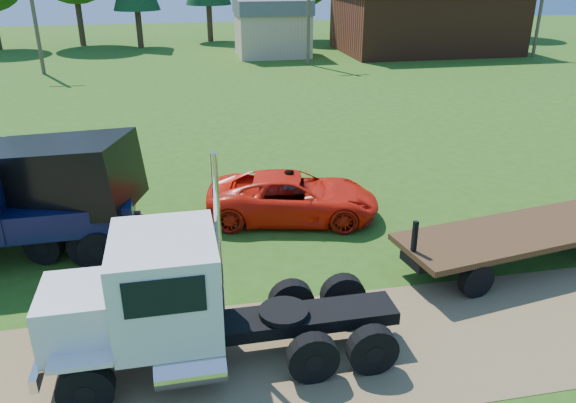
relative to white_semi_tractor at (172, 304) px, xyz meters
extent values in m
plane|color=#2B4F11|center=(4.88, -0.16, -1.49)|extent=(140.00, 140.00, 0.00)
cube|color=brown|center=(4.88, -0.16, -1.49)|extent=(120.00, 4.20, 0.01)
cube|color=black|center=(1.11, 0.03, -0.73)|extent=(7.14, 0.96, 0.29)
cylinder|color=black|center=(-1.64, -1.01, -0.97)|extent=(1.05, 0.34, 1.05)
cylinder|color=black|center=(-1.64, -1.01, -0.97)|extent=(0.37, 0.35, 0.37)
cylinder|color=black|center=(-1.66, 1.03, -0.97)|extent=(1.05, 0.34, 1.05)
cylinder|color=black|center=(-1.66, 1.03, -0.97)|extent=(0.37, 0.35, 0.37)
cylinder|color=black|center=(2.64, -0.97, -0.97)|extent=(1.05, 0.34, 1.05)
cylinder|color=black|center=(2.64, -0.97, -0.97)|extent=(0.37, 0.35, 0.37)
cylinder|color=black|center=(2.62, 1.06, -0.97)|extent=(1.05, 0.34, 1.05)
cylinder|color=black|center=(2.62, 1.06, -0.97)|extent=(0.37, 0.35, 0.37)
cylinder|color=black|center=(3.87, -0.96, -0.97)|extent=(1.05, 0.34, 1.05)
cylinder|color=black|center=(3.87, -0.96, -0.97)|extent=(0.37, 0.35, 0.37)
cylinder|color=black|center=(3.86, 1.07, -0.97)|extent=(1.05, 0.34, 1.05)
cylinder|color=black|center=(3.86, 1.07, -0.97)|extent=(0.37, 0.35, 0.37)
cube|color=silver|center=(-1.60, 0.01, -0.02)|extent=(1.72, 1.63, 1.14)
cube|color=silver|center=(-2.46, 0.00, -0.07)|extent=(0.09, 1.43, 0.95)
cube|color=silver|center=(-2.50, 0.00, -0.73)|extent=(0.16, 2.19, 0.29)
cube|color=silver|center=(-0.08, 0.02, 0.46)|extent=(2.02, 2.30, 2.00)
cube|color=black|center=(-1.06, 0.02, 0.88)|extent=(0.06, 1.90, 0.81)
cube|color=black|center=(-0.07, -1.13, 0.88)|extent=(1.43, 0.05, 0.71)
cube|color=black|center=(-0.09, 1.17, 0.88)|extent=(1.43, 0.05, 0.71)
cube|color=silver|center=(-1.64, -1.01, -0.35)|extent=(1.14, 0.44, 0.10)
cube|color=silver|center=(-1.66, 1.03, -0.35)|extent=(1.14, 0.44, 0.10)
cylinder|color=silver|center=(0.26, -1.07, -0.83)|extent=(1.34, 0.58, 0.57)
cylinder|color=silver|center=(1.01, 0.56, 0.69)|extent=(0.13, 0.13, 4.37)
cylinder|color=black|center=(2.25, 0.04, -0.51)|extent=(1.05, 1.05, 0.11)
cube|color=black|center=(-4.66, 6.52, -0.72)|extent=(7.66, 3.32, 0.29)
cylinder|color=black|center=(-3.50, 5.07, -0.96)|extent=(1.12, 0.65, 1.06)
cylinder|color=black|center=(-3.50, 5.07, -0.96)|extent=(0.47, 0.46, 0.37)
cylinder|color=black|center=(-2.88, 7.01, -0.96)|extent=(1.12, 0.65, 1.06)
cylinder|color=black|center=(-2.88, 7.01, -0.96)|extent=(0.47, 0.46, 0.37)
cylinder|color=black|center=(-2.31, 4.68, -0.96)|extent=(1.12, 0.65, 1.06)
cylinder|color=black|center=(-2.31, 4.68, -0.96)|extent=(0.47, 0.46, 0.37)
cylinder|color=black|center=(-1.68, 6.62, -0.96)|extent=(1.12, 0.65, 1.06)
cylinder|color=black|center=(-1.68, 6.62, -0.96)|extent=(0.47, 0.46, 0.37)
cube|color=black|center=(-3.01, 5.98, 0.68)|extent=(4.76, 3.52, 2.35)
cube|color=maroon|center=(-4.26, 5.50, -0.73)|extent=(6.74, 1.15, 0.29)
cylinder|color=black|center=(-2.03, 4.56, -0.97)|extent=(1.06, 0.37, 1.06)
cylinder|color=black|center=(-2.03, 4.56, -0.97)|extent=(0.38, 0.37, 0.37)
cylinder|color=black|center=(-2.08, 6.57, -0.97)|extent=(1.06, 0.37, 1.06)
cylinder|color=black|center=(-2.08, 6.57, -0.97)|extent=(0.38, 0.37, 0.37)
cube|color=black|center=(-2.73, 5.55, -0.20)|extent=(3.42, 2.30, 0.77)
imported|color=red|center=(3.81, 6.59, -0.74)|extent=(5.85, 3.60, 1.51)
cube|color=#372111|center=(9.40, 2.51, -0.54)|extent=(7.49, 3.34, 0.16)
cube|color=black|center=(9.40, 2.51, -0.77)|extent=(7.28, 2.09, 0.23)
cylinder|color=black|center=(7.32, 1.20, -1.04)|extent=(0.94, 0.42, 0.90)
cylinder|color=black|center=(7.01, 3.07, -1.04)|extent=(0.94, 0.42, 0.90)
cylinder|color=black|center=(11.47, 3.82, -1.04)|extent=(0.94, 0.42, 0.90)
cube|color=black|center=(5.92, 1.93, -0.09)|extent=(0.12, 0.12, 0.90)
imported|color=#999999|center=(3.67, 6.75, -0.68)|extent=(0.82, 0.65, 1.63)
cube|color=brown|center=(22.88, 39.84, 1.01)|extent=(15.00, 10.00, 5.00)
cube|color=tan|center=(8.88, 39.84, 0.31)|extent=(6.00, 5.00, 3.60)
cube|color=#55565A|center=(8.88, 39.84, 2.61)|extent=(6.20, 5.40, 1.20)
cylinder|color=brown|center=(-9.12, 34.84, 3.01)|extent=(0.28, 0.28, 9.00)
cylinder|color=brown|center=(10.88, 34.84, 3.01)|extent=(0.28, 0.28, 9.00)
cylinder|color=brown|center=(30.88, 34.84, 3.01)|extent=(0.28, 0.28, 9.00)
cylinder|color=#362216|center=(-8.27, 49.86, 0.59)|extent=(0.56, 0.56, 4.17)
cylinder|color=#362216|center=(4.22, 50.54, 0.33)|extent=(0.56, 0.56, 3.64)
cylinder|color=#362216|center=(13.70, 49.81, 0.27)|extent=(0.56, 0.56, 3.52)
cylinder|color=#362216|center=(21.70, 50.18, 0.54)|extent=(0.56, 0.56, 4.06)
cylinder|color=#362216|center=(34.43, 48.98, 0.37)|extent=(0.56, 0.56, 3.73)
cylinder|color=#362216|center=(-2.66, 47.49, 0.23)|extent=(0.56, 0.56, 3.45)
cylinder|color=#362216|center=(27.47, 51.62, 0.09)|extent=(0.56, 0.56, 3.17)
camera|label=1|loc=(0.42, -9.63, 6.25)|focal=35.00mm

